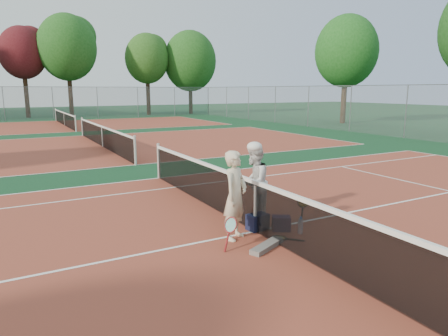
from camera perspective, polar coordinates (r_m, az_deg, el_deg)
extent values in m
plane|color=#0E361C|center=(7.92, 4.45, -9.03)|extent=(130.00, 130.00, 0.00)
cube|color=brown|center=(7.92, 4.45, -9.01)|extent=(23.77, 10.97, 0.01)
cube|color=brown|center=(20.31, -16.91, 2.93)|extent=(23.77, 10.97, 0.01)
cube|color=brown|center=(33.57, -21.80, 5.67)|extent=(23.77, 10.97, 0.01)
imported|color=beige|center=(7.31, 1.62, -3.93)|extent=(0.72, 0.66, 1.65)
imported|color=silver|center=(8.47, 4.31, -2.04)|extent=(0.99, 0.96, 1.60)
cube|color=black|center=(7.98, 4.81, -7.67)|extent=(0.43, 0.32, 0.32)
cube|color=black|center=(7.99, 8.17, -7.83)|extent=(0.42, 0.38, 0.29)
cube|color=#5F5956|center=(7.13, 6.16, -11.02)|extent=(0.85, 0.53, 0.09)
cylinder|color=silver|center=(7.87, 10.87, -8.18)|extent=(0.09, 0.09, 0.30)
cylinder|color=#382314|center=(44.58, -26.41, 9.69)|extent=(0.44, 0.44, 5.01)
ellipsoid|color=#470F14|center=(44.72, -26.84, 14.50)|extent=(4.40, 4.40, 5.06)
cylinder|color=#382314|center=(43.86, -21.12, 10.40)|extent=(0.44, 0.44, 5.48)
ellipsoid|color=#194C15|center=(44.05, -21.50, 15.74)|extent=(5.68, 5.68, 6.53)
cylinder|color=#382314|center=(45.56, -10.79, 10.54)|extent=(0.44, 0.44, 4.85)
ellipsoid|color=#214E16|center=(45.68, -10.96, 15.11)|extent=(4.69, 4.69, 5.39)
cylinder|color=#382314|center=(47.00, -4.80, 10.64)|extent=(0.44, 0.44, 4.75)
ellipsoid|color=#194A15|center=(47.11, -4.87, 14.97)|extent=(5.92, 5.92, 6.81)
cylinder|color=#382314|center=(34.72, 16.76, 9.97)|extent=(0.44, 0.44, 4.63)
ellipsoid|color=#164F16|center=(34.85, 17.09, 15.67)|extent=(5.00, 5.00, 5.75)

